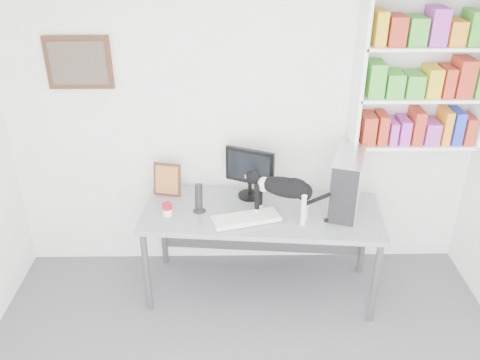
{
  "coord_description": "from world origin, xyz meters",
  "views": [
    {
      "loc": [
        -0.09,
        -2.0,
        2.96
      ],
      "look_at": [
        -0.04,
        1.53,
        1.08
      ],
      "focal_mm": 38.0,
      "sensor_mm": 36.0,
      "label": 1
    }
  ],
  "objects_px": {
    "speaker": "(199,198)",
    "keyboard": "(246,218)",
    "leaning_print": "(167,179)",
    "bookshelf": "(424,72)",
    "pc_tower": "(347,183)",
    "soup_can": "(167,209)",
    "cat": "(283,197)",
    "desk": "(261,251)",
    "monitor": "(250,173)"
  },
  "relations": [
    {
      "from": "pc_tower",
      "to": "soup_can",
      "type": "xyz_separation_m",
      "value": [
        -1.43,
        -0.06,
        -0.19
      ]
    },
    {
      "from": "pc_tower",
      "to": "leaning_print",
      "type": "bearing_deg",
      "value": -173.03
    },
    {
      "from": "bookshelf",
      "to": "soup_can",
      "type": "distance_m",
      "value": 2.28
    },
    {
      "from": "speaker",
      "to": "keyboard",
      "type": "bearing_deg",
      "value": -12.66
    },
    {
      "from": "bookshelf",
      "to": "keyboard",
      "type": "xyz_separation_m",
      "value": [
        -1.39,
        -0.48,
        -1.03
      ]
    },
    {
      "from": "monitor",
      "to": "speaker",
      "type": "distance_m",
      "value": 0.49
    },
    {
      "from": "keyboard",
      "to": "pc_tower",
      "type": "relative_size",
      "value": 1.07
    },
    {
      "from": "speaker",
      "to": "leaning_print",
      "type": "height_order",
      "value": "leaning_print"
    },
    {
      "from": "monitor",
      "to": "keyboard",
      "type": "xyz_separation_m",
      "value": [
        -0.04,
        -0.38,
        -0.2
      ]
    },
    {
      "from": "bookshelf",
      "to": "speaker",
      "type": "height_order",
      "value": "bookshelf"
    },
    {
      "from": "keyboard",
      "to": "desk",
      "type": "bearing_deg",
      "value": 31.23
    },
    {
      "from": "desk",
      "to": "monitor",
      "type": "xyz_separation_m",
      "value": [
        -0.09,
        0.24,
        0.63
      ]
    },
    {
      "from": "pc_tower",
      "to": "cat",
      "type": "bearing_deg",
      "value": -148.7
    },
    {
      "from": "bookshelf",
      "to": "cat",
      "type": "relative_size",
      "value": 2.02
    },
    {
      "from": "pc_tower",
      "to": "soup_can",
      "type": "distance_m",
      "value": 1.44
    },
    {
      "from": "leaning_print",
      "to": "soup_can",
      "type": "height_order",
      "value": "leaning_print"
    },
    {
      "from": "keyboard",
      "to": "soup_can",
      "type": "distance_m",
      "value": 0.63
    },
    {
      "from": "desk",
      "to": "cat",
      "type": "xyz_separation_m",
      "value": [
        0.16,
        -0.11,
        0.59
      ]
    },
    {
      "from": "pc_tower",
      "to": "soup_can",
      "type": "height_order",
      "value": "pc_tower"
    },
    {
      "from": "cat",
      "to": "desk",
      "type": "bearing_deg",
      "value": 168.51
    },
    {
      "from": "keyboard",
      "to": "leaning_print",
      "type": "bearing_deg",
      "value": 130.63
    },
    {
      "from": "desk",
      "to": "keyboard",
      "type": "height_order",
      "value": "keyboard"
    },
    {
      "from": "pc_tower",
      "to": "leaning_print",
      "type": "xyz_separation_m",
      "value": [
        -1.46,
        0.28,
        -0.1
      ]
    },
    {
      "from": "soup_can",
      "to": "leaning_print",
      "type": "bearing_deg",
      "value": 95.6
    },
    {
      "from": "pc_tower",
      "to": "soup_can",
      "type": "bearing_deg",
      "value": -159.58
    },
    {
      "from": "monitor",
      "to": "cat",
      "type": "distance_m",
      "value": 0.43
    },
    {
      "from": "monitor",
      "to": "leaning_print",
      "type": "relative_size",
      "value": 1.55
    },
    {
      "from": "pc_tower",
      "to": "monitor",
      "type": "bearing_deg",
      "value": -178.75
    },
    {
      "from": "monitor",
      "to": "cat",
      "type": "relative_size",
      "value": 0.73
    },
    {
      "from": "bookshelf",
      "to": "pc_tower",
      "type": "bearing_deg",
      "value": -150.87
    },
    {
      "from": "cat",
      "to": "bookshelf",
      "type": "bearing_deg",
      "value": 44.96
    },
    {
      "from": "speaker",
      "to": "monitor",
      "type": "bearing_deg",
      "value": 38.39
    },
    {
      "from": "leaning_print",
      "to": "soup_can",
      "type": "distance_m",
      "value": 0.36
    },
    {
      "from": "monitor",
      "to": "cat",
      "type": "bearing_deg",
      "value": -30.89
    },
    {
      "from": "keyboard",
      "to": "leaning_print",
      "type": "xyz_separation_m",
      "value": [
        -0.66,
        0.44,
        0.12
      ]
    },
    {
      "from": "leaning_print",
      "to": "soup_can",
      "type": "bearing_deg",
      "value": -72.68
    },
    {
      "from": "leaning_print",
      "to": "cat",
      "type": "bearing_deg",
      "value": -11.38
    },
    {
      "from": "bookshelf",
      "to": "leaning_print",
      "type": "relative_size",
      "value": 4.29
    },
    {
      "from": "monitor",
      "to": "soup_can",
      "type": "relative_size",
      "value": 4.1
    },
    {
      "from": "bookshelf",
      "to": "cat",
      "type": "xyz_separation_m",
      "value": [
        -1.1,
        -0.45,
        -0.86
      ]
    },
    {
      "from": "pc_tower",
      "to": "speaker",
      "type": "relative_size",
      "value": 1.95
    },
    {
      "from": "desk",
      "to": "cat",
      "type": "height_order",
      "value": "cat"
    },
    {
      "from": "keyboard",
      "to": "leaning_print",
      "type": "relative_size",
      "value": 1.81
    },
    {
      "from": "leaning_print",
      "to": "pc_tower",
      "type": "bearing_deg",
      "value": 0.71
    },
    {
      "from": "pc_tower",
      "to": "speaker",
      "type": "distance_m",
      "value": 1.18
    },
    {
      "from": "bookshelf",
      "to": "desk",
      "type": "distance_m",
      "value": 1.95
    },
    {
      "from": "pc_tower",
      "to": "speaker",
      "type": "height_order",
      "value": "pc_tower"
    },
    {
      "from": "bookshelf",
      "to": "pc_tower",
      "type": "height_order",
      "value": "bookshelf"
    },
    {
      "from": "leaning_print",
      "to": "cat",
      "type": "height_order",
      "value": "cat"
    },
    {
      "from": "soup_can",
      "to": "speaker",
      "type": "bearing_deg",
      "value": 12.77
    }
  ]
}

